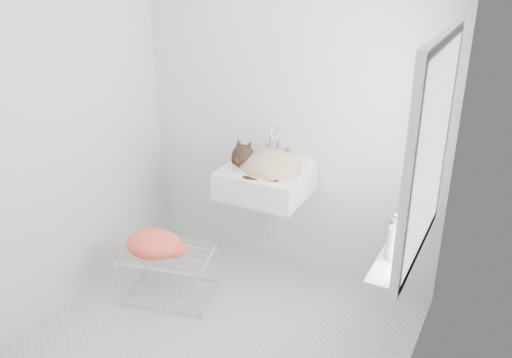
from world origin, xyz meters
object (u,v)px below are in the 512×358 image
at_px(sink, 266,169).
at_px(bottle_c, 410,227).
at_px(wire_rack, 169,277).
at_px(bottle_b, 400,246).
at_px(cat, 266,164).
at_px(bottle_a, 393,258).

height_order(sink, bottle_c, sink).
bearing_deg(sink, wire_rack, -133.41).
bearing_deg(sink, bottle_c, -19.49).
distance_m(bottle_b, bottle_c, 0.22).
bearing_deg(sink, cat, -54.00).
xyz_separation_m(cat, bottle_a, (1.03, -0.71, -0.04)).
bearing_deg(wire_rack, sink, 46.59).
height_order(bottle_a, bottle_c, bottle_a).
relative_size(cat, wire_rack, 0.77).
distance_m(cat, bottle_b, 1.18).
distance_m(sink, bottle_b, 1.20).
distance_m(cat, wire_rack, 1.01).
bearing_deg(bottle_a, bottle_b, 90.00).
bearing_deg(bottle_b, sink, 150.44).
height_order(sink, bottle_b, sink).
bearing_deg(bottle_a, cat, 145.62).
bearing_deg(cat, bottle_b, -28.76).
distance_m(cat, bottle_c, 1.09).
bearing_deg(cat, sink, 126.36).
height_order(cat, bottle_b, cat).
xyz_separation_m(cat, wire_rack, (-0.49, -0.49, -0.74)).
height_order(bottle_b, bottle_c, bottle_b).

